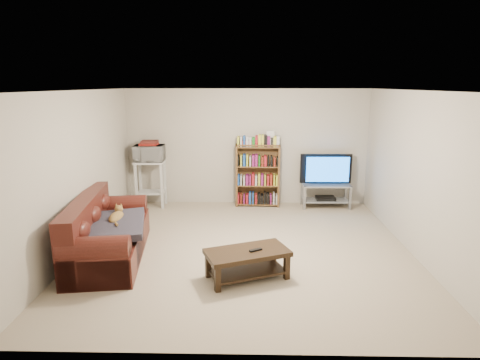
{
  "coord_description": "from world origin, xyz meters",
  "views": [
    {
      "loc": [
        0.03,
        -5.8,
        2.49
      ],
      "look_at": [
        -0.1,
        0.4,
        1.0
      ],
      "focal_mm": 30.0,
      "sensor_mm": 36.0,
      "label": 1
    }
  ],
  "objects_px": {
    "sofa": "(104,237)",
    "coffee_table": "(247,259)",
    "bookshelf": "(258,174)",
    "tv_stand": "(326,191)"
  },
  "relations": [
    {
      "from": "sofa",
      "to": "coffee_table",
      "type": "xyz_separation_m",
      "value": [
        2.1,
        -0.62,
        -0.05
      ]
    },
    {
      "from": "coffee_table",
      "to": "bookshelf",
      "type": "bearing_deg",
      "value": 64.58
    },
    {
      "from": "sofa",
      "to": "tv_stand",
      "type": "distance_m",
      "value": 4.49
    },
    {
      "from": "sofa",
      "to": "tv_stand",
      "type": "xyz_separation_m",
      "value": [
        3.7,
        2.54,
        0.02
      ]
    },
    {
      "from": "sofa",
      "to": "bookshelf",
      "type": "distance_m",
      "value": 3.52
    },
    {
      "from": "sofa",
      "to": "bookshelf",
      "type": "relative_size",
      "value": 1.69
    },
    {
      "from": "tv_stand",
      "to": "bookshelf",
      "type": "relative_size",
      "value": 0.76
    },
    {
      "from": "coffee_table",
      "to": "tv_stand",
      "type": "height_order",
      "value": "tv_stand"
    },
    {
      "from": "tv_stand",
      "to": "bookshelf",
      "type": "height_order",
      "value": "bookshelf"
    },
    {
      "from": "coffee_table",
      "to": "bookshelf",
      "type": "height_order",
      "value": "bookshelf"
    }
  ]
}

